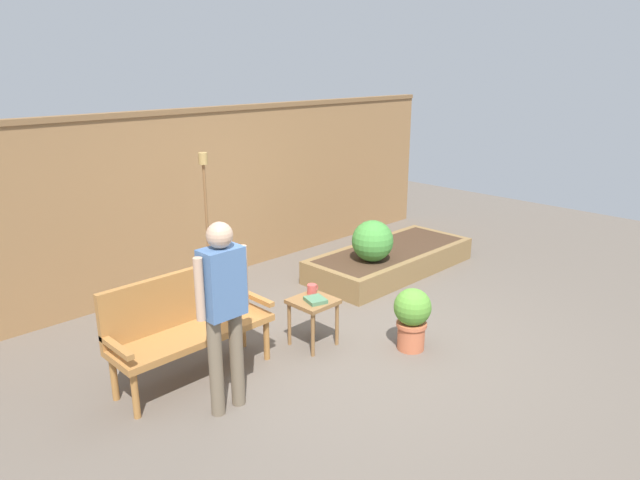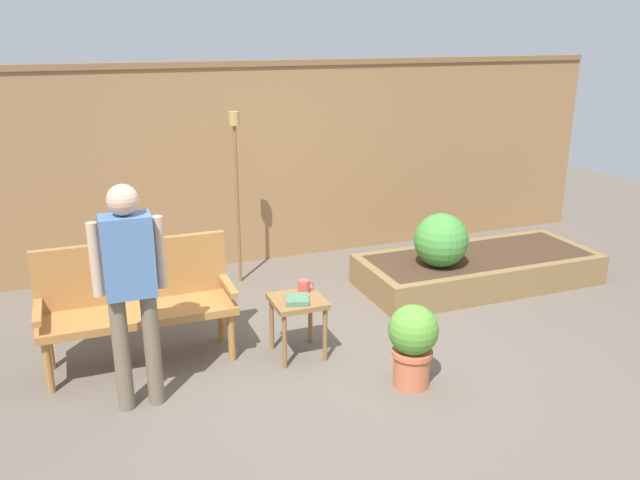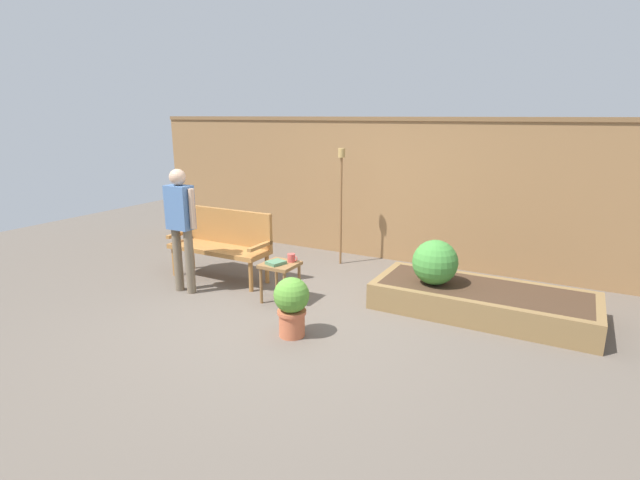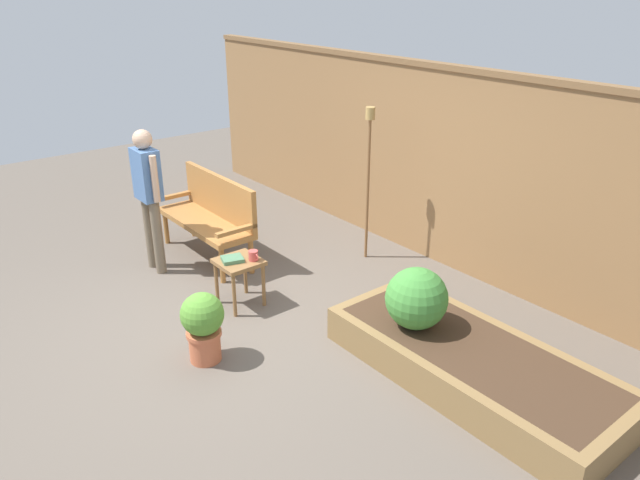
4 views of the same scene
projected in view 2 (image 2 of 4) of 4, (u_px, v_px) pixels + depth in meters
ground_plane at (350, 364)px, 5.03m from camera, size 14.00×14.00×0.00m
fence_back at (255, 163)px, 7.00m from camera, size 8.40×0.14×2.16m
garden_bench at (136, 295)px, 4.94m from camera, size 1.44×0.48×0.94m
side_table at (298, 309)px, 5.06m from camera, size 0.40×0.40×0.48m
cup_on_table at (304, 286)px, 5.15m from camera, size 0.13×0.09×0.10m
book_on_table at (297, 299)px, 4.97m from camera, size 0.22×0.24×0.04m
potted_boxwood at (413, 341)px, 4.63m from camera, size 0.36×0.36×0.62m
raised_planter_bed at (478, 269)px, 6.58m from camera, size 2.40×1.00×0.30m
shrub_near_bench at (441, 240)px, 6.17m from camera, size 0.52×0.52×0.52m
tiki_torch at (236, 168)px, 6.32m from camera, size 0.10×0.10×1.72m
person_by_bench at (130, 279)px, 4.20m from camera, size 0.47×0.20×1.56m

